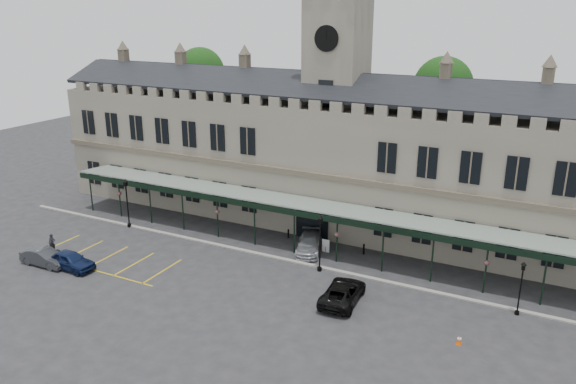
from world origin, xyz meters
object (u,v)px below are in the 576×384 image
at_px(lamp_post_mid, 320,238).
at_px(car_taxi, 309,244).
at_px(sign_board, 326,246).
at_px(car_left_a, 70,260).
at_px(lamp_post_right, 521,283).
at_px(car_left_b, 45,257).
at_px(clock_tower, 336,91).
at_px(person_a, 52,243).
at_px(car_van, 343,292).
at_px(traffic_cone, 459,340).
at_px(lamp_post_left, 127,199).
at_px(station_building, 334,159).

xyz_separation_m(lamp_post_mid, car_taxi, (-2.42, 3.11, -2.19)).
distance_m(sign_board, car_left_a, 21.53).
xyz_separation_m(lamp_post_mid, lamp_post_right, (15.21, -0.02, -0.48)).
bearing_deg(car_left_b, clock_tower, -42.48).
bearing_deg(person_a, car_van, -15.27).
xyz_separation_m(car_taxi, person_a, (-20.20, -10.35, 0.09)).
xyz_separation_m(traffic_cone, car_left_b, (-33.22, -3.85, 0.41)).
bearing_deg(lamp_post_right, lamp_post_mid, 179.93).
bearing_deg(lamp_post_right, clock_tower, 149.38).
relative_size(traffic_cone, person_a, 0.39).
height_order(lamp_post_left, lamp_post_right, lamp_post_left).
relative_size(traffic_cone, sign_board, 0.53).
bearing_deg(sign_board, person_a, -154.01).
bearing_deg(lamp_post_right, car_van, -161.66).
bearing_deg(station_building, lamp_post_left, -148.54).
bearing_deg(car_van, traffic_cone, 164.44).
height_order(lamp_post_mid, car_left_b, lamp_post_mid).
distance_m(lamp_post_mid, sign_board, 4.46).
bearing_deg(sign_board, lamp_post_left, -171.27).
bearing_deg(car_taxi, car_van, -67.96).
xyz_separation_m(lamp_post_left, person_a, (-1.95, -7.60, -2.13)).
bearing_deg(car_left_a, clock_tower, -36.01).
xyz_separation_m(lamp_post_right, person_a, (-37.83, -7.22, -1.61)).
xyz_separation_m(lamp_post_right, car_left_a, (-33.63, -9.02, -1.67)).
height_order(sign_board, car_taxi, car_taxi).
xyz_separation_m(clock_tower, sign_board, (2.38, -7.35, -12.53)).
bearing_deg(car_taxi, traffic_cone, -49.36).
height_order(traffic_cone, car_left_b, car_left_b).
xyz_separation_m(lamp_post_right, car_van, (-11.63, -3.86, -1.69)).
bearing_deg(car_left_b, lamp_post_right, -77.31).
xyz_separation_m(lamp_post_left, sign_board, (19.64, 3.29, -2.37)).
relative_size(lamp_post_mid, sign_board, 4.14).
height_order(car_left_a, car_left_b, car_left_a).
bearing_deg(clock_tower, lamp_post_mid, -72.73).
height_order(clock_tower, car_left_a, clock_tower).
relative_size(clock_tower, lamp_post_left, 4.99).
bearing_deg(person_a, station_building, 20.82).
xyz_separation_m(lamp_post_right, car_taxi, (-17.63, 3.13, -1.71)).
relative_size(clock_tower, car_taxi, 4.99).
relative_size(station_building, person_a, 36.84).
distance_m(sign_board, car_left_b, 23.84).
distance_m(lamp_post_right, car_van, 12.37).
bearing_deg(person_a, car_left_a, -45.76).
xyz_separation_m(clock_tower, car_left_a, (-15.00, -20.04, -12.35)).
height_order(station_building, lamp_post_mid, station_building).
distance_m(station_building, clock_tower, 6.64).
distance_m(car_left_a, car_left_b, 2.54).
distance_m(station_building, person_a, 27.03).
bearing_deg(car_left_b, car_left_a, -81.58).
bearing_deg(car_left_a, car_left_b, 101.22).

